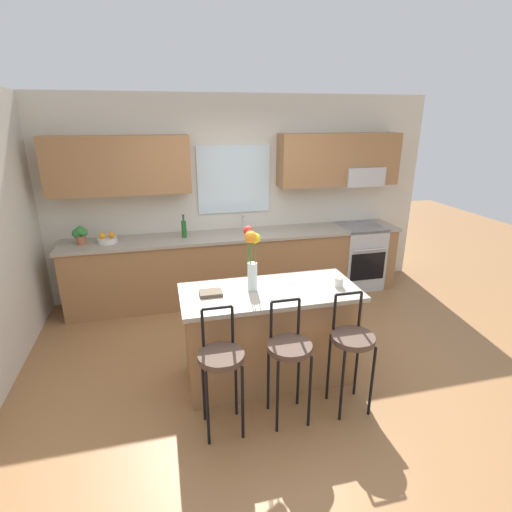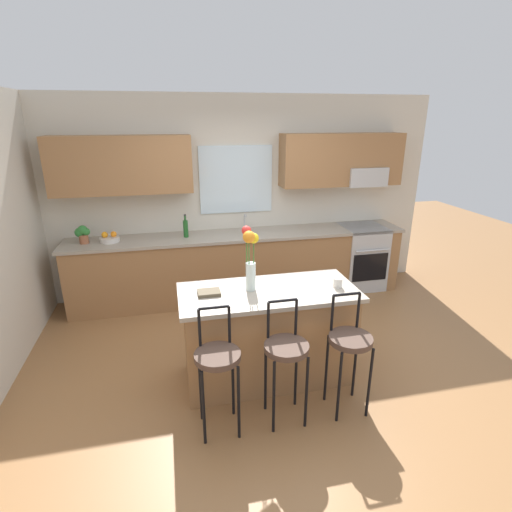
% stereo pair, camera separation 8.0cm
% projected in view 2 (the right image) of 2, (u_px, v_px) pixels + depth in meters
% --- Properties ---
extents(ground_plane, '(14.00, 14.00, 0.00)m').
position_uv_depth(ground_plane, '(272.00, 364.00, 4.07)').
color(ground_plane, olive).
extents(back_wall_assembly, '(5.60, 0.50, 2.70)m').
position_uv_depth(back_wall_assembly, '(239.00, 186.00, 5.40)').
color(back_wall_assembly, beige).
rests_on(back_wall_assembly, ground).
extents(counter_run, '(4.56, 0.64, 0.92)m').
position_uv_depth(counter_run, '(241.00, 265.00, 5.48)').
color(counter_run, '#996B42').
rests_on(counter_run, ground).
extents(sink_faucet, '(0.02, 0.13, 0.23)m').
position_uv_depth(sink_faucet, '(245.00, 221.00, 5.43)').
color(sink_faucet, '#B7BABC').
rests_on(sink_faucet, counter_run).
extents(oven_range, '(0.60, 0.64, 0.92)m').
position_uv_depth(oven_range, '(361.00, 257.00, 5.82)').
color(oven_range, '#B7BABC').
rests_on(oven_range, ground).
extents(kitchen_island, '(1.63, 0.73, 0.92)m').
position_uv_depth(kitchen_island, '(268.00, 334.00, 3.74)').
color(kitchen_island, '#996B42').
rests_on(kitchen_island, ground).
extents(bar_stool_near, '(0.36, 0.36, 1.04)m').
position_uv_depth(bar_stool_near, '(218.00, 361.00, 3.04)').
color(bar_stool_near, black).
rests_on(bar_stool_near, ground).
extents(bar_stool_middle, '(0.36, 0.36, 1.04)m').
position_uv_depth(bar_stool_middle, '(286.00, 352.00, 3.15)').
color(bar_stool_middle, black).
rests_on(bar_stool_middle, ground).
extents(bar_stool_far, '(0.36, 0.36, 1.04)m').
position_uv_depth(bar_stool_far, '(350.00, 344.00, 3.27)').
color(bar_stool_far, black).
rests_on(bar_stool_far, ground).
extents(flower_vase, '(0.15, 0.15, 0.60)m').
position_uv_depth(flower_vase, '(250.00, 254.00, 3.48)').
color(flower_vase, silver).
rests_on(flower_vase, kitchen_island).
extents(mug_ceramic, '(0.08, 0.08, 0.09)m').
position_uv_depth(mug_ceramic, '(338.00, 283.00, 3.64)').
color(mug_ceramic, silver).
rests_on(mug_ceramic, kitchen_island).
extents(cookbook, '(0.20, 0.15, 0.03)m').
position_uv_depth(cookbook, '(209.00, 293.00, 3.50)').
color(cookbook, brown).
rests_on(cookbook, kitchen_island).
extents(fruit_bowl_oranges, '(0.24, 0.24, 0.13)m').
position_uv_depth(fruit_bowl_oranges, '(110.00, 238.00, 4.97)').
color(fruit_bowl_oranges, silver).
rests_on(fruit_bowl_oranges, counter_run).
extents(bottle_olive_oil, '(0.06, 0.06, 0.30)m').
position_uv_depth(bottle_olive_oil, '(186.00, 228.00, 5.14)').
color(bottle_olive_oil, '#1E5923').
rests_on(bottle_olive_oil, counter_run).
extents(potted_plant_small, '(0.19, 0.13, 0.23)m').
position_uv_depth(potted_plant_small, '(83.00, 233.00, 4.87)').
color(potted_plant_small, '#9E5B3D').
rests_on(potted_plant_small, counter_run).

